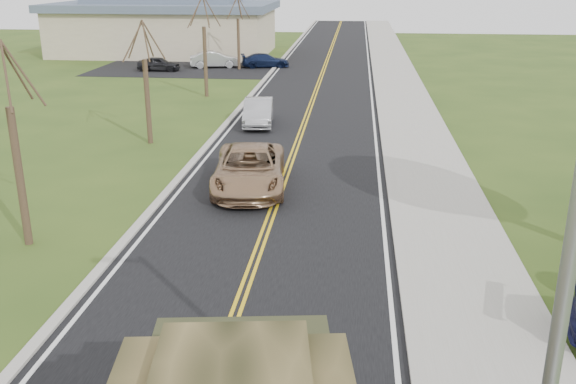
# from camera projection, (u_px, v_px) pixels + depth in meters

# --- Properties ---
(road) EXTENTS (8.00, 120.00, 0.01)m
(road) POSITION_uv_depth(u_px,v_px,m) (319.00, 83.00, 46.91)
(road) COLOR black
(road) RESTS_ON ground
(curb_right) EXTENTS (0.30, 120.00, 0.12)m
(curb_right) POSITION_uv_depth(u_px,v_px,m) (376.00, 83.00, 46.48)
(curb_right) COLOR #9E998E
(curb_right) RESTS_ON ground
(sidewalk_right) EXTENTS (3.20, 120.00, 0.10)m
(sidewalk_right) POSITION_uv_depth(u_px,v_px,m) (400.00, 84.00, 46.31)
(sidewalk_right) COLOR #9E998E
(sidewalk_right) RESTS_ON ground
(curb_left) EXTENTS (0.30, 120.00, 0.10)m
(curb_left) POSITION_uv_depth(u_px,v_px,m) (263.00, 81.00, 47.31)
(curb_left) COLOR #9E998E
(curb_left) RESTS_ON ground
(street_light) EXTENTS (1.65, 0.22, 8.00)m
(street_light) POSITION_uv_depth(u_px,v_px,m) (553.00, 305.00, 6.93)
(street_light) COLOR gray
(street_light) RESTS_ON ground
(bare_tree_a) EXTENTS (1.93, 2.26, 6.08)m
(bare_tree_a) POSITION_uv_depth(u_px,v_px,m) (17.00, 161.00, 18.57)
(bare_tree_a) COLOR #38281C
(bare_tree_a) RESTS_ON ground
(bare_tree_b) EXTENTS (1.83, 2.14, 5.73)m
(bare_tree_b) POSITION_uv_depth(u_px,v_px,m) (147.00, 92.00, 29.89)
(bare_tree_b) COLOR #38281C
(bare_tree_b) RESTS_ON ground
(bare_tree_c) EXTENTS (2.04, 2.39, 6.42)m
(bare_tree_c) POSITION_uv_depth(u_px,v_px,m) (205.00, 53.00, 41.06)
(bare_tree_c) COLOR #38281C
(bare_tree_c) RESTS_ON ground
(bare_tree_d) EXTENTS (1.88, 2.20, 5.91)m
(bare_tree_d) POSITION_uv_depth(u_px,v_px,m) (238.00, 38.00, 52.41)
(bare_tree_d) COLOR #38281C
(bare_tree_d) RESTS_ON ground
(commercial_building) EXTENTS (25.50, 21.50, 5.65)m
(commercial_building) POSITION_uv_depth(u_px,v_px,m) (166.00, 25.00, 62.62)
(commercial_building) COLOR tan
(commercial_building) RESTS_ON ground
(suv_champagne) EXTENTS (3.21, 5.89, 1.57)m
(suv_champagne) POSITION_uv_depth(u_px,v_px,m) (249.00, 169.00, 24.07)
(suv_champagne) COLOR #9F7B5A
(suv_champagne) RESTS_ON ground
(sedan_silver) EXTENTS (1.90, 4.34, 1.39)m
(sedan_silver) POSITION_uv_depth(u_px,v_px,m) (258.00, 112.00, 34.04)
(sedan_silver) COLOR #AAAAAF
(sedan_silver) RESTS_ON ground
(lot_car_dark) EXTENTS (3.44, 1.45, 1.16)m
(lot_car_dark) POSITION_uv_depth(u_px,v_px,m) (159.00, 64.00, 52.23)
(lot_car_dark) COLOR black
(lot_car_dark) RESTS_ON ground
(lot_car_silver) EXTENTS (4.38, 2.45, 1.37)m
(lot_car_silver) POSITION_uv_depth(u_px,v_px,m) (215.00, 59.00, 54.03)
(lot_car_silver) COLOR silver
(lot_car_silver) RESTS_ON ground
(lot_car_navy) EXTENTS (4.30, 2.58, 1.17)m
(lot_car_navy) POSITION_uv_depth(u_px,v_px,m) (265.00, 60.00, 54.16)
(lot_car_navy) COLOR black
(lot_car_navy) RESTS_ON ground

